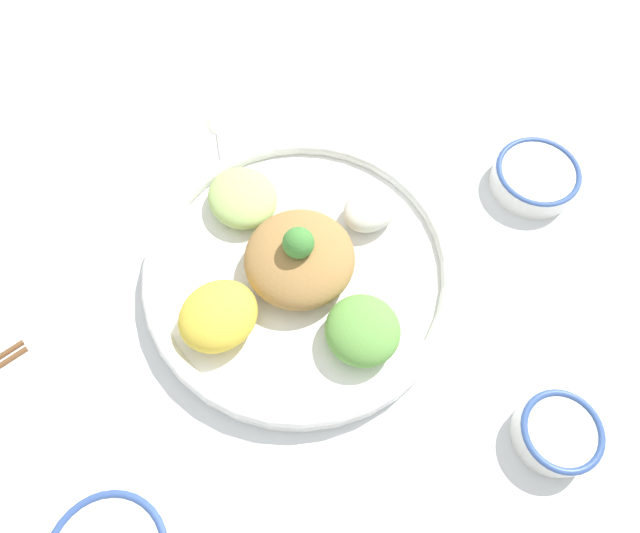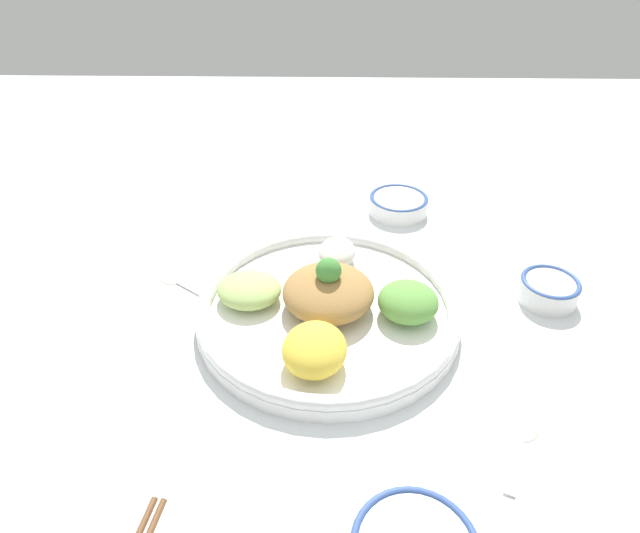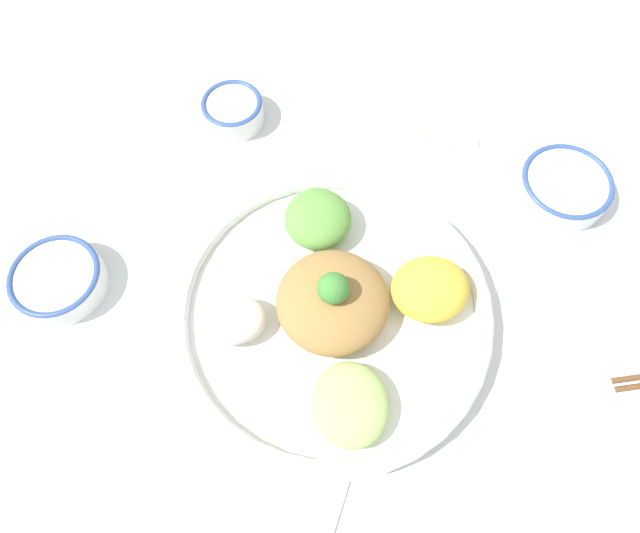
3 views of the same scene
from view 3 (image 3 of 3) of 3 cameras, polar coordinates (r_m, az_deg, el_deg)
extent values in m
plane|color=white|center=(0.65, 3.34, -4.70)|extent=(2.40, 2.40, 0.00)
cylinder|color=white|center=(0.64, 1.32, -5.11)|extent=(0.38, 0.38, 0.02)
torus|color=white|center=(0.63, 1.35, -4.63)|extent=(0.38, 0.38, 0.02)
ellipsoid|color=yellow|center=(0.63, 11.66, -2.36)|extent=(0.10, 0.09, 0.05)
ellipsoid|color=#6BAD4C|center=(0.66, -0.23, 5.09)|extent=(0.09, 0.09, 0.05)
ellipsoid|color=white|center=(0.61, -9.11, -5.64)|extent=(0.08, 0.07, 0.04)
ellipsoid|color=#B7DB7A|center=(0.58, 3.26, -14.46)|extent=(0.09, 0.10, 0.04)
ellipsoid|color=#AD7F47|center=(0.61, 1.40, -3.88)|extent=(0.13, 0.13, 0.05)
sphere|color=#478E3D|center=(0.57, 1.48, -2.48)|extent=(0.04, 0.04, 0.04)
cylinder|color=white|center=(0.78, 24.51, 7.64)|extent=(0.12, 0.12, 0.03)
torus|color=#38569E|center=(0.77, 24.93, 8.24)|extent=(0.12, 0.12, 0.01)
cylinder|color=#DBB251|center=(0.77, 24.85, 8.12)|extent=(0.10, 0.10, 0.00)
cylinder|color=white|center=(0.80, -9.23, 16.00)|extent=(0.09, 0.09, 0.03)
torus|color=#38569E|center=(0.79, -9.40, 16.76)|extent=(0.09, 0.09, 0.01)
cylinder|color=#5B3319|center=(0.79, -9.37, 16.63)|extent=(0.07, 0.07, 0.00)
cylinder|color=white|center=(0.72, -26.05, -1.35)|extent=(0.11, 0.11, 0.03)
torus|color=#38569E|center=(0.71, -26.52, -0.86)|extent=(0.11, 0.11, 0.01)
cylinder|color=white|center=(0.71, -26.43, -0.96)|extent=(0.09, 0.09, 0.00)
cube|color=beige|center=(0.61, 1.73, -24.21)|extent=(0.06, 0.07, 0.01)
cube|color=beige|center=(0.80, 13.94, 12.88)|extent=(0.07, 0.04, 0.01)
ellipsoid|color=beige|center=(0.79, 9.70, 13.45)|extent=(0.06, 0.06, 0.01)
camera|label=1|loc=(0.49, 32.19, 59.40)|focal=30.00mm
camera|label=2|loc=(0.70, 66.17, 26.41)|focal=30.00mm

